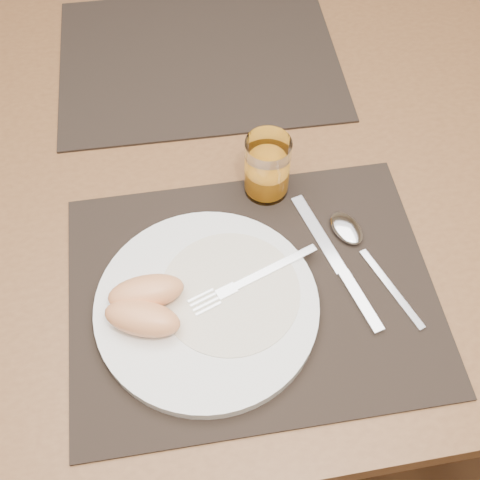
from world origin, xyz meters
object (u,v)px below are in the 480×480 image
object	(u,v)px
knife	(342,272)
spoon	(353,237)
juice_glass	(267,169)
table	(212,197)
fork	(244,283)
placemat_near	(252,292)
placemat_far	(199,58)
plate	(207,306)

from	to	relation	value
knife	spoon	xyz separation A→B (m)	(0.03, 0.05, 0.00)
spoon	juice_glass	world-z (taller)	juice_glass
table	fork	bearing A→B (deg)	-86.85
placemat_near	knife	world-z (taller)	knife
placemat_near	placemat_far	xyz separation A→B (m)	(-0.01, 0.44, 0.00)
table	placemat_far	size ratio (longest dim) A/B	3.11
knife	table	bearing A→B (deg)	122.88
placemat_far	fork	bearing A→B (deg)	-90.31
table	placemat_far	distance (m)	0.24
juice_glass	placemat_far	bearing A→B (deg)	101.06
fork	knife	distance (m)	0.13
placemat_near	juice_glass	xyz separation A→B (m)	(0.05, 0.16, 0.04)
placemat_near	placemat_far	bearing A→B (deg)	91.01
table	juice_glass	distance (m)	0.16
placemat_far	fork	size ratio (longest dim) A/B	2.65
spoon	juice_glass	size ratio (longest dim) A/B	2.04
table	knife	distance (m)	0.27
plate	juice_glass	size ratio (longest dim) A/B	2.94
placemat_far	spoon	bearing A→B (deg)	-68.72
fork	plate	bearing A→B (deg)	-158.96
juice_glass	plate	bearing A→B (deg)	-121.96
table	knife	world-z (taller)	knife
spoon	plate	bearing A→B (deg)	-161.14
juice_glass	spoon	bearing A→B (deg)	-47.04
plate	knife	distance (m)	0.18
plate	juice_glass	xyz separation A→B (m)	(0.11, 0.17, 0.03)
placemat_far	fork	distance (m)	0.44
knife	juice_glass	size ratio (longest dim) A/B	2.36
placemat_near	placemat_far	world-z (taller)	same
placemat_far	plate	distance (m)	0.46
placemat_near	fork	xyz separation A→B (m)	(-0.01, 0.00, 0.02)
spoon	placemat_far	bearing A→B (deg)	111.28
placemat_near	fork	size ratio (longest dim) A/B	2.65
fork	knife	xyz separation A→B (m)	(0.13, 0.00, -0.02)
table	spoon	distance (m)	0.25
knife	spoon	distance (m)	0.05
placemat_far	plate	xyz separation A→B (m)	(-0.05, -0.46, 0.01)
spoon	placemat_near	bearing A→B (deg)	-159.60
placemat_far	spoon	xyz separation A→B (m)	(0.15, -0.39, 0.01)
placemat_near	juice_glass	bearing A→B (deg)	72.84
table	placemat_near	world-z (taller)	placemat_near
placemat_far	spoon	distance (m)	0.42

